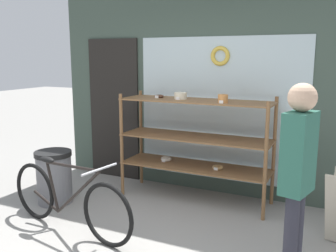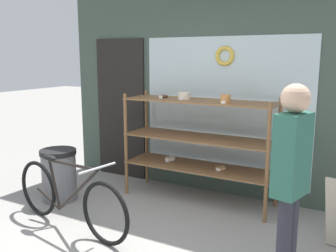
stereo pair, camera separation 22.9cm
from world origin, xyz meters
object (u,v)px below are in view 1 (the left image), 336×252
Objects in this scene: pedestrian at (298,171)px; bicycle at (68,200)px; display_case at (195,136)px; trash_bin at (54,175)px.

bicycle is at bearing 104.57° from pedestrian.
display_case reaches higher than bicycle.
display_case is at bearing 59.05° from pedestrian.
pedestrian is 3.09m from trash_bin.
pedestrian is at bearing -45.27° from display_case.
bicycle is 2.65× the size of trash_bin.
pedestrian reaches higher than display_case.
trash_bin is at bearing 93.80° from pedestrian.
pedestrian is at bearing 9.59° from bicycle.
pedestrian is 2.46× the size of trash_bin.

